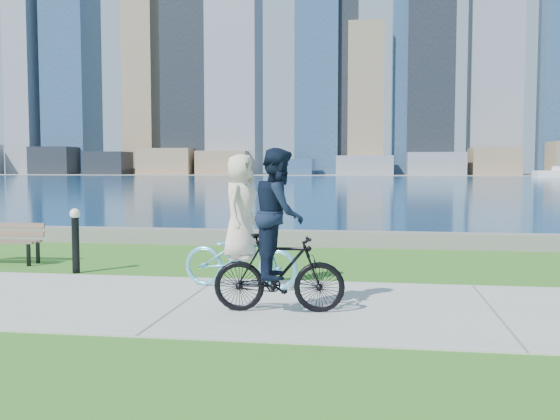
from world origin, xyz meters
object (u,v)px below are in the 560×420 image
(park_bench, at_px, (3,239))
(bollard_lamp, at_px, (75,236))
(cyclist_woman, at_px, (240,238))
(cyclist_man, at_px, (279,243))

(park_bench, relative_size, bollard_lamp, 1.32)
(park_bench, height_order, bollard_lamp, bollard_lamp)
(bollard_lamp, height_order, cyclist_woman, cyclist_woman)
(cyclist_woman, bearing_deg, park_bench, 79.23)
(bollard_lamp, bearing_deg, park_bench, 156.65)
(bollard_lamp, relative_size, cyclist_man, 0.55)
(park_bench, relative_size, cyclist_woman, 0.74)
(bollard_lamp, bearing_deg, cyclist_woman, -16.67)
(bollard_lamp, relative_size, cyclist_woman, 0.56)
(cyclist_woman, height_order, cyclist_man, cyclist_man)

